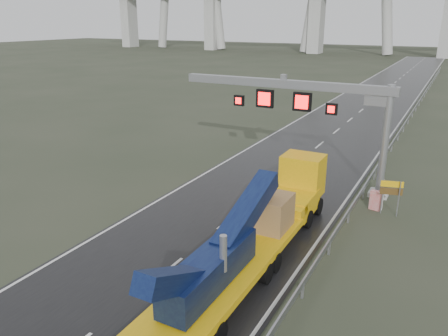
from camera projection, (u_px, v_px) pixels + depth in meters
The scene contains 7 objects.
ground at pixel (106, 322), 16.59m from camera, with size 400.00×400.00×0.00m, color #2D3424.
road at pixel (350, 120), 49.93m from camera, with size 11.00×200.00×0.02m, color black.
guardrail at pixel (394, 141), 38.64m from camera, with size 0.20×140.00×1.40m, color gray, non-canonical shape.
sign_gantry at pixel (313, 104), 28.83m from camera, with size 14.90×1.20×7.42m.
heavy_haul_truck at pixel (259, 227), 20.60m from camera, with size 2.73×17.71×4.15m.
exit_sign_pair at pixel (391, 191), 25.22m from camera, with size 1.22×0.39×2.15m.
striped_barrier at pixel (376, 200), 26.22m from camera, with size 0.70×0.38×1.18m, color red.
Camera 1 is at (10.51, -10.03, 10.90)m, focal length 35.00 mm.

